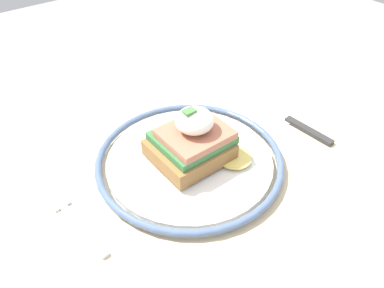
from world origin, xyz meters
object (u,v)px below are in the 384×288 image
Objects in this scene: fork at (73,219)px; sandwich at (194,140)px; plate at (192,159)px; knife at (287,119)px.

sandwich is at bearing -3.12° from fork.
knife is at bearing -4.88° from plate.
plate is at bearing 140.04° from sandwich.
plate is 0.19m from knife.
knife is at bearing -3.82° from fork.
plate reaches higher than knife.
fork is 0.68× the size of knife.
sandwich is 0.19m from knife.
plate is at bearing -2.71° from fork.
plate reaches higher than fork.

